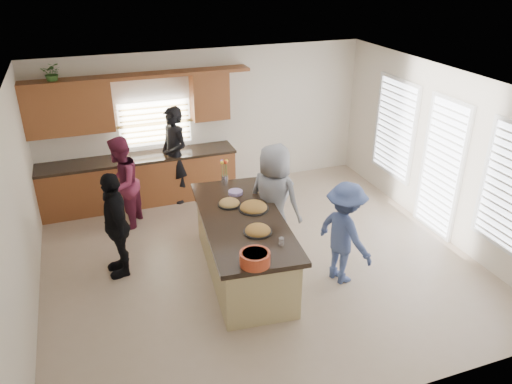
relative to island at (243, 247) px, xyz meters
name	(u,v)px	position (x,y,z in m)	size (l,w,h in m)	color
floor	(258,261)	(0.32, 0.21, -0.45)	(6.50, 6.50, 0.00)	tan
room_shell	(258,148)	(0.32, 0.21, 1.45)	(6.52, 6.02, 2.81)	silver
back_cabinetry	(135,158)	(-1.15, 2.95, 0.46)	(4.08, 0.66, 2.46)	brown
right_wall_glazing	(444,159)	(3.54, 0.08, 0.89)	(0.06, 4.00, 2.25)	white
island	(243,247)	(0.00, 0.00, 0.00)	(1.41, 2.80, 0.95)	tan
platter_front	(258,231)	(0.06, -0.48, 0.52)	(0.40, 0.40, 0.16)	black
platter_mid	(254,208)	(0.24, 0.19, 0.53)	(0.45, 0.45, 0.18)	black
platter_back	(229,203)	(-0.06, 0.44, 0.52)	(0.35, 0.35, 0.14)	black
salad_bowl	(255,258)	(-0.23, -1.18, 0.59)	(0.38, 0.38, 0.17)	#BA4022
clear_cup	(281,242)	(0.24, -0.88, 0.55)	(0.07, 0.07, 0.11)	white
plate_stack	(236,192)	(0.14, 0.78, 0.52)	(0.23, 0.23, 0.05)	#AD91D3
flower_vase	(224,171)	(0.08, 1.17, 0.74)	(0.14, 0.14, 0.44)	silver
potted_plant	(52,73)	(-2.33, 3.03, 2.13)	(0.33, 0.29, 0.37)	#3F712D
woman_left_back	(175,155)	(-0.43, 2.78, 0.49)	(0.68, 0.45, 1.88)	black
woman_left_mid	(121,184)	(-1.50, 2.06, 0.38)	(0.81, 0.63, 1.66)	maroon
woman_left_front	(116,224)	(-1.74, 0.66, 0.37)	(0.96, 0.40, 1.65)	black
woman_right_back	(344,233)	(1.32, -0.65, 0.33)	(1.01, 0.58, 1.57)	#3E5088
woman_right_front	(274,200)	(0.67, 0.44, 0.46)	(0.89, 0.58, 1.83)	slate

